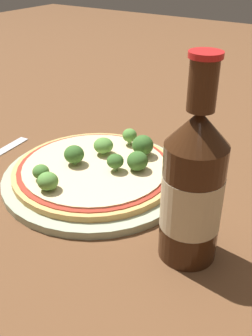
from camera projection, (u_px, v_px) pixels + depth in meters
name	position (u px, v px, depth m)	size (l,w,h in m)	color
ground_plane	(97.00, 172.00, 0.66)	(3.00, 3.00, 0.00)	brown
plate	(96.00, 177.00, 0.63)	(0.30, 0.30, 0.01)	#A3B293
pizza	(95.00, 169.00, 0.63)	(0.26, 0.26, 0.01)	tan
broccoli_floret_0	(143.00, 145.00, 0.65)	(0.04, 0.04, 0.04)	#7A9E5B
broccoli_floret_1	(115.00, 161.00, 0.60)	(0.03, 0.03, 0.03)	#7A9E5B
broccoli_floret_2	(48.00, 181.00, 0.56)	(0.03, 0.03, 0.03)	#7A9E5B
broccoli_floret_3	(130.00, 135.00, 0.68)	(0.03, 0.03, 0.03)	#7A9E5B
broccoli_floret_4	(102.00, 145.00, 0.65)	(0.03, 0.03, 0.03)	#7A9E5B
broccoli_floret_5	(137.00, 161.00, 0.61)	(0.03, 0.03, 0.03)	#7A9E5B
broccoli_floret_6	(41.00, 172.00, 0.58)	(0.03, 0.03, 0.02)	#7A9E5B
broccoli_floret_7	(74.00, 154.00, 0.62)	(0.03, 0.03, 0.03)	#7A9E5B
beer_bottle	(193.00, 188.00, 0.44)	(0.07, 0.07, 0.25)	#381E0F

